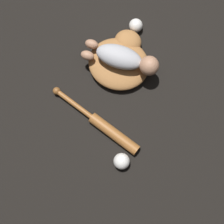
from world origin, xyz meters
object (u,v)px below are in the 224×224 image
Objects in this scene: baby_figure at (124,58)px; baseball at (122,161)px; baseball_spare at (136,26)px; baseball_bat at (105,127)px; baseball_glove at (120,60)px.

baseball is at bearing -83.15° from baby_figure.
baby_figure is at bearing -98.17° from baseball_spare.
baseball_bat is 6.49× the size of baseball_spare.
baseball reaches higher than baseball_spare.
baseball is (0.10, -0.14, 0.01)m from baseball_bat.
baby_figure is 0.46m from baseball.
baseball_bat is (-0.02, -0.34, -0.01)m from baseball_glove.
baseball_spare is at bearing 91.94° from baseball.
baseball_bat is 0.54m from baseball_spare.
baby_figure is (0.02, -0.02, 0.08)m from baseball_glove.
baseball_glove is 5.28× the size of baseball_spare.
baseball_spare is at bearing 82.15° from baseball_bat.
baseball_bat is 0.17m from baseball.
baseball_bat is at bearing 123.71° from baseball.
baseball_glove and baseball have the same top height.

